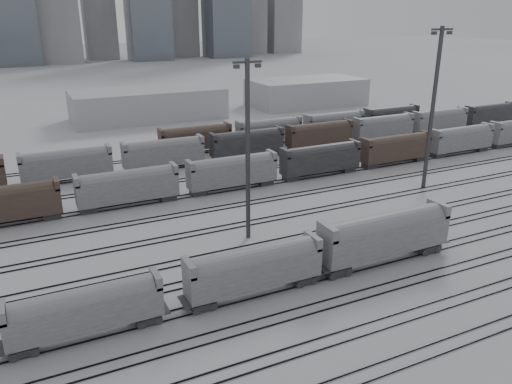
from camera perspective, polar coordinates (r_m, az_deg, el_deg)
name	(u,v)px	position (r m, az deg, el deg)	size (l,w,h in m)	color
ground	(282,293)	(53.29, 3.03, -11.43)	(900.00, 900.00, 0.00)	#BDBCC2
tracks	(220,230)	(67.33, -4.11, -4.35)	(220.00, 71.50, 0.16)	black
hopper_car_a	(85,308)	(47.76, -18.91, -12.45)	(13.55, 2.69, 4.85)	black
hopper_car_b	(254,267)	(51.36, -0.18, -8.56)	(14.54, 2.89, 5.20)	black
hopper_car_c	(385,233)	(59.49, 14.51, -4.57)	(16.67, 3.31, 5.96)	black
light_mast_c	(248,148)	(61.13, -0.95, 5.07)	(3.63, 0.58, 22.69)	#353538
light_mast_d	(433,106)	(84.67, 19.57, 9.24)	(4.11, 0.66, 25.72)	#353538
bg_string_near	(232,173)	(81.73, -2.72, 2.16)	(151.00, 3.00, 5.60)	gray
bg_string_mid	(247,144)	(99.68, -1.03, 5.46)	(151.00, 3.00, 5.60)	black
bg_string_far	(302,128)	(114.52, 5.31, 7.29)	(66.00, 3.00, 5.60)	#46352C
warehouse_mid	(148,104)	(140.56, -12.23, 9.78)	(40.00, 18.00, 8.00)	#A3A3A6
warehouse_right	(306,92)	(159.60, 5.77, 11.29)	(35.00, 18.00, 8.00)	#A3A3A6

